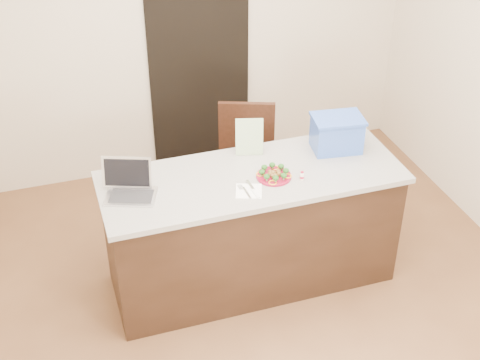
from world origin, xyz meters
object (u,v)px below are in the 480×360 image
object	(u,v)px
plate	(274,176)
yogurt_bottle	(302,176)
blue_box	(337,133)
napkin	(249,191)
laptop	(129,185)
chair	(251,158)
island	(252,228)

from	to	relation	value
plate	yogurt_bottle	xyz separation A→B (m)	(0.17, -0.08, 0.02)
blue_box	napkin	bearing A→B (deg)	-149.41
laptop	chair	distance (m)	1.34
plate	blue_box	distance (m)	0.60
blue_box	plate	bearing A→B (deg)	-151.22
island	plate	distance (m)	0.49
plate	yogurt_bottle	bearing A→B (deg)	-26.50
chair	yogurt_bottle	bearing A→B (deg)	-66.39
island	laptop	distance (m)	0.97
island	blue_box	bearing A→B (deg)	11.47
island	chair	size ratio (longest dim) A/B	2.04
island	chair	distance (m)	0.79
plate	laptop	size ratio (longest dim) A/B	0.63
napkin	chair	xyz separation A→B (m)	(0.33, 0.92, -0.35)
laptop	yogurt_bottle	bearing A→B (deg)	10.26
napkin	chair	bearing A→B (deg)	70.28
napkin	yogurt_bottle	size ratio (longest dim) A/B	2.71
plate	blue_box	xyz separation A→B (m)	(0.55, 0.21, 0.12)
plate	laptop	xyz separation A→B (m)	(-0.95, 0.12, 0.05)
island	laptop	world-z (taller)	laptop
island	yogurt_bottle	size ratio (longest dim) A/B	33.25
napkin	laptop	world-z (taller)	laptop
plate	blue_box	bearing A→B (deg)	20.96
napkin	yogurt_bottle	xyz separation A→B (m)	(0.38, 0.03, 0.02)
blue_box	chair	bearing A→B (deg)	133.41
blue_box	chair	xyz separation A→B (m)	(-0.43, 0.60, -0.48)
plate	chair	xyz separation A→B (m)	(0.12, 0.81, -0.36)
island	laptop	size ratio (longest dim) A/B	5.45
yogurt_bottle	blue_box	size ratio (longest dim) A/B	0.16
blue_box	chair	size ratio (longest dim) A/B	0.38
napkin	blue_box	bearing A→B (deg)	22.77
island	yogurt_bottle	xyz separation A→B (m)	(0.30, -0.16, 0.48)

